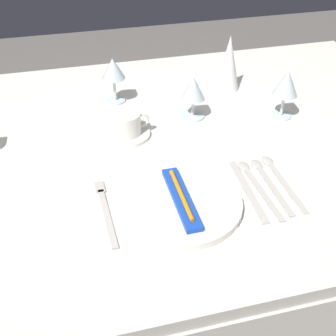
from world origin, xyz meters
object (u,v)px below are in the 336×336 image
Objects in this scene: dinner_knife at (248,192)px; wine_glass_centre at (193,90)px; toothbrush_package at (181,198)px; wine_glass_far at (286,85)px; wine_glass_right at (113,71)px; spoon_soup at (255,182)px; fork_outer at (105,209)px; spoon_tea at (279,176)px; spoon_dessert at (267,179)px; coffee_cup_left at (126,123)px; napkin_folded at (229,63)px; dinner_plate at (181,203)px.

wine_glass_centre is (-0.03, 0.36, 0.08)m from dinner_knife.
toothbrush_package is 1.42× the size of wine_glass_far.
wine_glass_right is at bearing 114.50° from dinner_knife.
spoon_soup is at bearing -61.60° from wine_glass_right.
spoon_soup is 0.35m from wine_glass_far.
spoon_soup is (0.36, 0.01, -0.00)m from fork_outer.
toothbrush_package is at bearing -169.57° from spoon_soup.
fork_outer is at bearing -177.75° from spoon_tea.
spoon_tea is at bearing 8.07° from spoon_dessert.
spoon_soup is 0.56m from wine_glass_right.
spoon_dessert is 1.51× the size of wine_glass_right.
dinner_knife is (0.33, -0.02, 0.00)m from fork_outer.
wine_glass_far is (0.17, 0.27, 0.10)m from spoon_dessert.
wine_glass_centre is at bearing 99.56° from spoon_soup.
wine_glass_far is (0.46, -0.01, 0.06)m from coffee_cup_left.
napkin_folded reaches higher than spoon_dessert.
spoon_tea is 0.36m from wine_glass_centre.
napkin_folded is at bearing 60.04° from dinner_plate.
wine_glass_far is (0.39, 0.31, 0.09)m from dinner_plate.
wine_glass_far is 0.83× the size of napkin_folded.
napkin_folded reaches higher than dinner_knife.
spoon_soup and spoon_dessert have the same top height.
dinner_knife is at bearing -127.02° from wine_glass_far.
napkin_folded is at bearing 28.68° from coffee_cup_left.
dinner_knife is at bearing -85.59° from wine_glass_centre.
wine_glass_far reaches higher than dinner_plate.
dinner_knife is 1.06× the size of spoon_dessert.
wine_glass_right is (0.10, 0.50, 0.10)m from fork_outer.
napkin_folded is at bearing 42.61° from wine_glass_centre.
toothbrush_package is at bearing -119.96° from napkin_folded.
spoon_soup is at bearing -126.04° from wine_glass_far.
wine_glass_centre reaches higher than coffee_cup_left.
napkin_folded is at bearing 77.66° from spoon_soup.
spoon_tea is (0.43, 0.02, -0.00)m from fork_outer.
dinner_knife is 1.01× the size of spoon_soup.
fork_outer is 2.09× the size of coffee_cup_left.
wine_glass_right is at bearing 179.86° from napkin_folded.
spoon_tea is at bearing 9.77° from dinner_plate.
napkin_folded reaches higher than wine_glass_far.
toothbrush_package is 1.46× the size of wine_glass_right.
toothbrush_package is 0.51m from wine_glass_far.
dinner_plate is at bearing 180.00° from toothbrush_package.
coffee_cup_left is (-0.07, 0.32, 0.01)m from toothbrush_package.
fork_outer is 0.69m from napkin_folded.
dinner_plate is 0.54m from wine_glass_right.
coffee_cup_left is (-0.23, 0.31, 0.04)m from dinner_knife.
coffee_cup_left reaches higher than spoon_dessert.
spoon_soup reaches higher than dinner_knife.
spoon_dessert is at bearing -121.78° from wine_glass_far.
coffee_cup_left reaches higher than dinner_plate.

